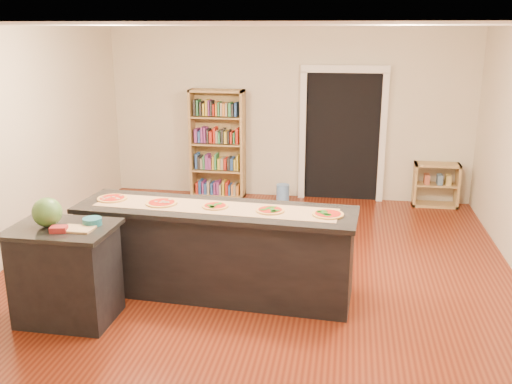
% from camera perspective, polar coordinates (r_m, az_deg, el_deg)
% --- Properties ---
extents(room, '(6.00, 7.00, 2.80)m').
position_cam_1_polar(room, '(6.11, -0.30, 3.09)').
color(room, beige).
rests_on(room, ground).
extents(doorway, '(1.40, 0.09, 2.21)m').
position_cam_1_polar(doorway, '(9.46, 8.65, 6.34)').
color(doorway, black).
rests_on(doorway, room).
extents(kitchen_island, '(2.95, 0.80, 0.97)m').
position_cam_1_polar(kitchen_island, '(6.12, -4.04, -5.87)').
color(kitchen_island, black).
rests_on(kitchen_island, ground).
extents(side_counter, '(0.97, 0.71, 0.96)m').
position_cam_1_polar(side_counter, '(5.87, -18.45, -7.71)').
color(side_counter, black).
rests_on(side_counter, ground).
extents(bookshelf, '(0.90, 0.32, 1.81)m').
position_cam_1_polar(bookshelf, '(9.59, -3.87, 4.81)').
color(bookshelf, tan).
rests_on(bookshelf, ground).
extents(low_shelf, '(0.70, 0.30, 0.70)m').
position_cam_1_polar(low_shelf, '(9.59, 17.54, 0.69)').
color(low_shelf, tan).
rests_on(low_shelf, ground).
extents(waste_bin, '(0.21, 0.21, 0.31)m').
position_cam_1_polar(waste_bin, '(9.37, 2.69, -0.17)').
color(waste_bin, '#6191D8').
rests_on(waste_bin, ground).
extents(kraft_paper, '(2.58, 0.62, 0.00)m').
position_cam_1_polar(kraft_paper, '(5.96, -4.13, -1.53)').
color(kraft_paper, '#A47755').
rests_on(kraft_paper, kitchen_island).
extents(watermelon, '(0.28, 0.28, 0.28)m').
position_cam_1_polar(watermelon, '(5.72, -20.17, -1.90)').
color(watermelon, '#144214').
rests_on(watermelon, side_counter).
extents(cutting_board, '(0.30, 0.21, 0.02)m').
position_cam_1_polar(cutting_board, '(5.56, -17.42, -3.56)').
color(cutting_board, tan).
rests_on(cutting_board, side_counter).
extents(package_red, '(0.17, 0.14, 0.05)m').
position_cam_1_polar(package_red, '(5.56, -19.12, -3.53)').
color(package_red, maroon).
rests_on(package_red, side_counter).
extents(package_teal, '(0.18, 0.18, 0.07)m').
position_cam_1_polar(package_teal, '(5.66, -16.06, -2.85)').
color(package_teal, '#195966').
rests_on(package_teal, side_counter).
extents(pizza_a, '(0.32, 0.32, 0.02)m').
position_cam_1_polar(pizza_a, '(6.41, -14.18, -0.61)').
color(pizza_a, '#B88C46').
rests_on(pizza_a, kitchen_island).
extents(pizza_b, '(0.32, 0.32, 0.02)m').
position_cam_1_polar(pizza_b, '(6.14, -9.42, -1.07)').
color(pizza_b, '#B88C46').
rests_on(pizza_b, kitchen_island).
extents(pizza_c, '(0.29, 0.29, 0.02)m').
position_cam_1_polar(pizza_c, '(5.96, -4.11, -1.41)').
color(pizza_c, '#B88C46').
rests_on(pizza_c, kitchen_island).
extents(pizza_d, '(0.31, 0.31, 0.02)m').
position_cam_1_polar(pizza_d, '(5.81, 1.42, -1.84)').
color(pizza_d, '#B88C46').
rests_on(pizza_d, kitchen_island).
extents(pizza_e, '(0.31, 0.31, 0.02)m').
position_cam_1_polar(pizza_e, '(5.73, 7.21, -2.21)').
color(pizza_e, '#B88C46').
rests_on(pizza_e, kitchen_island).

